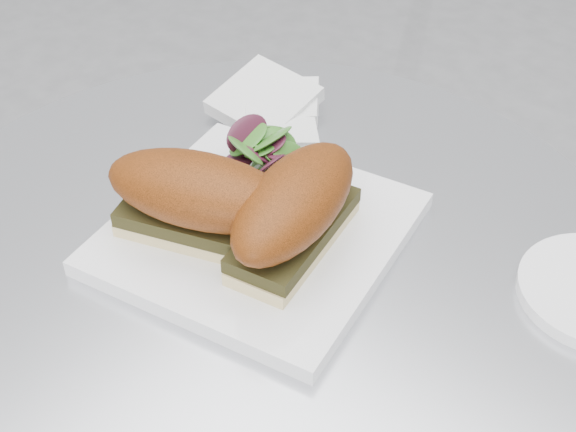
% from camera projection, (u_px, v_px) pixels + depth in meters
% --- Properties ---
extents(table, '(0.70, 0.70, 0.73)m').
position_uv_depth(table, '(262.00, 416.00, 0.88)').
color(table, silver).
rests_on(table, ground).
extents(plate, '(0.28, 0.28, 0.02)m').
position_uv_depth(plate, '(257.00, 233.00, 0.73)').
color(plate, white).
rests_on(plate, table).
extents(sandwich_left, '(0.19, 0.13, 0.08)m').
position_uv_depth(sandwich_left, '(199.00, 198.00, 0.69)').
color(sandwich_left, beige).
rests_on(sandwich_left, plate).
extents(sandwich_right, '(0.10, 0.18, 0.08)m').
position_uv_depth(sandwich_right, '(295.00, 209.00, 0.68)').
color(sandwich_right, beige).
rests_on(sandwich_right, plate).
extents(salad, '(0.09, 0.09, 0.05)m').
position_uv_depth(salad, '(270.00, 148.00, 0.78)').
color(salad, '#3B7F29').
rests_on(salad, plate).
extents(napkin, '(0.16, 0.16, 0.02)m').
position_uv_depth(napkin, '(272.00, 120.00, 0.87)').
color(napkin, white).
rests_on(napkin, table).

